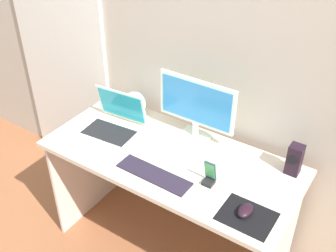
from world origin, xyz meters
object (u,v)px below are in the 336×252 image
object	(u,v)px
monitor	(196,107)
speaker_right	(295,160)
mouse	(245,211)
phone_in_dock	(209,176)
fishbowl	(134,104)
laptop	(114,123)
keyboard_external	(154,175)

from	to	relation	value
monitor	speaker_right	size ratio (longest dim) A/B	2.72
mouse	phone_in_dock	bearing A→B (deg)	161.91
monitor	mouse	xyz separation A→B (m)	(0.50, -0.39, -0.19)
monitor	fishbowl	distance (m)	0.47
laptop	fishbowl	bearing A→B (deg)	92.32
fishbowl	mouse	world-z (taller)	fishbowl
keyboard_external	mouse	world-z (taller)	mouse
mouse	phone_in_dock	xyz separation A→B (m)	(-0.24, 0.09, 0.03)
laptop	phone_in_dock	world-z (taller)	laptop
monitor	keyboard_external	bearing A→B (deg)	-91.17
monitor	fishbowl	world-z (taller)	monitor
laptop	mouse	distance (m)	0.95
monitor	phone_in_dock	distance (m)	0.43
keyboard_external	phone_in_dock	world-z (taller)	phone_in_dock
keyboard_external	phone_in_dock	xyz separation A→B (m)	(0.27, 0.10, 0.04)
mouse	speaker_right	bearing A→B (deg)	81.44
fishbowl	mouse	size ratio (longest dim) A/B	1.50
laptop	fishbowl	size ratio (longest dim) A/B	2.32
fishbowl	keyboard_external	bearing A→B (deg)	-43.43
laptop	keyboard_external	size ratio (longest dim) A/B	0.85
laptop	keyboard_external	xyz separation A→B (m)	(0.43, -0.20, -0.04)
monitor	fishbowl	bearing A→B (deg)	178.61
fishbowl	phone_in_dock	bearing A→B (deg)	-23.82
monitor	mouse	bearing A→B (deg)	-38.25
fishbowl	mouse	xyz separation A→B (m)	(0.94, -0.40, -0.05)
speaker_right	keyboard_external	bearing A→B (deg)	-144.75
speaker_right	keyboard_external	size ratio (longest dim) A/B	0.42
speaker_right	phone_in_dock	size ratio (longest dim) A/B	1.24
monitor	laptop	size ratio (longest dim) A/B	1.34
monitor	mouse	size ratio (longest dim) A/B	4.66
speaker_right	fishbowl	size ratio (longest dim) A/B	1.14
speaker_right	keyboard_external	distance (m)	0.72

